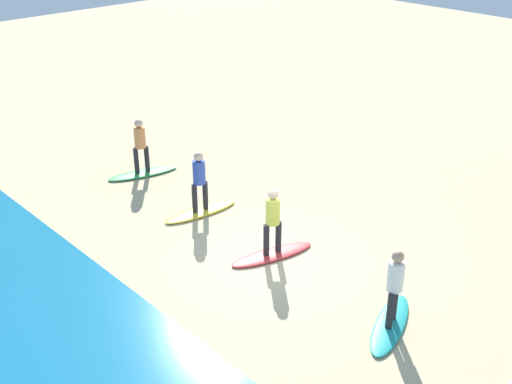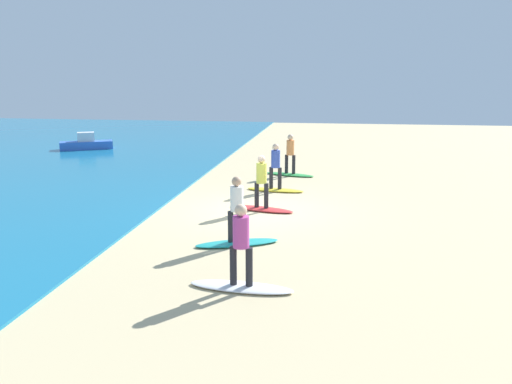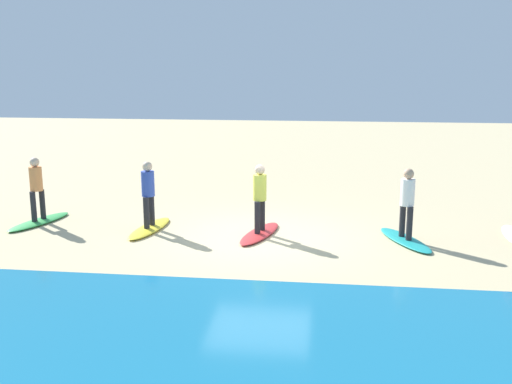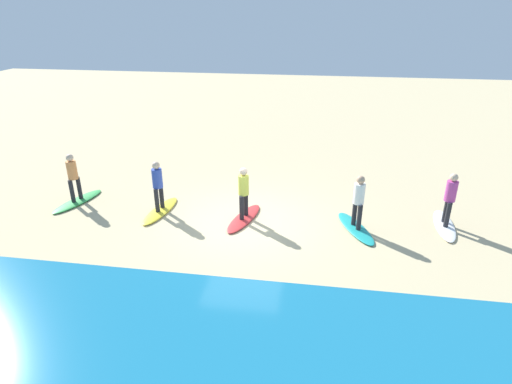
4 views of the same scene
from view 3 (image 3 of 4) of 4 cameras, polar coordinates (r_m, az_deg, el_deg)
ground_plane at (r=13.94m, az=0.36°, el=-4.45°), size 60.00×60.00×0.00m
surfboard_teal at (r=14.01m, az=14.40°, el=-4.57°), size 1.33×2.15×0.09m
surfer_teal at (r=13.76m, az=14.61°, el=-0.61°), size 0.32×0.44×1.64m
surfboard_red at (r=14.09m, az=0.37°, el=-4.07°), size 1.07×2.17×0.09m
surfer_red at (r=13.84m, az=0.38°, el=-0.13°), size 0.32×0.45×1.64m
surfboard_yellow at (r=14.76m, az=-10.38°, el=-3.51°), size 0.83×2.16×0.09m
surfer_yellow at (r=14.53m, az=-10.53°, el=0.25°), size 0.32×0.46×1.64m
surfboard_green at (r=16.15m, az=-20.48°, el=-2.73°), size 1.11×2.17×0.09m
surfer_green at (r=15.93m, az=-20.74°, el=0.72°), size 0.32×0.45×1.64m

